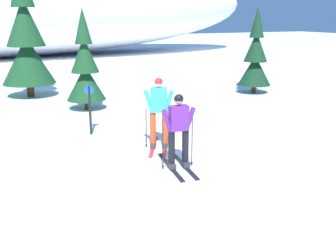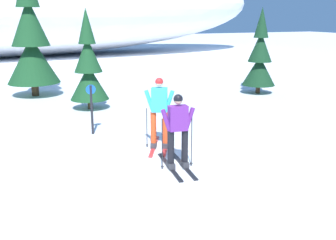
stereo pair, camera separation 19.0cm
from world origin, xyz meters
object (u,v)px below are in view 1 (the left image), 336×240
trail_marker_post (90,107)px  pine_tree_far_right (255,58)px  pine_tree_center_left (26,40)px  pine_tree_center_right (85,68)px  skier_cyan_jacket (159,112)px  skier_purple_jacket (178,130)px

trail_marker_post → pine_tree_far_right: bearing=22.1°
pine_tree_center_left → pine_tree_center_right: 3.85m
skier_cyan_jacket → skier_purple_jacket: skier_cyan_jacket is taller
pine_tree_center_right → trail_marker_post: bearing=-100.8°
skier_purple_jacket → pine_tree_center_left: bearing=102.7°
pine_tree_center_right → trail_marker_post: 3.35m
skier_purple_jacket → pine_tree_center_left: size_ratio=0.32×
skier_purple_jacket → pine_tree_far_right: (6.96, 6.72, 0.67)m
skier_cyan_jacket → pine_tree_center_right: pine_tree_center_right is taller
pine_tree_far_right → trail_marker_post: 8.84m
skier_purple_jacket → pine_tree_center_right: size_ratio=0.49×
skier_cyan_jacket → pine_tree_far_right: pine_tree_far_right is taller
pine_tree_center_left → pine_tree_center_right: pine_tree_center_left is taller
trail_marker_post → pine_tree_center_right: bearing=79.2°
pine_tree_center_left → trail_marker_post: 6.85m
skier_purple_jacket → trail_marker_post: bearing=109.3°
trail_marker_post → skier_purple_jacket: bearing=-70.7°
pine_tree_center_left → pine_tree_center_right: size_ratio=1.55×
pine_tree_center_left → pine_tree_far_right: pine_tree_center_left is taller
pine_tree_center_left → trail_marker_post: size_ratio=3.86×
skier_purple_jacket → pine_tree_far_right: size_ratio=0.48×
skier_cyan_jacket → pine_tree_center_right: 5.25m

